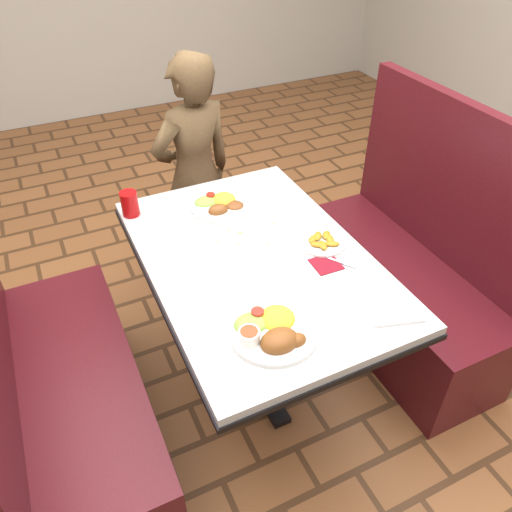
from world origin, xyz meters
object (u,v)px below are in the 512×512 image
object	(u,v)px
booth_bench_left	(66,399)
far_dinner_plate	(220,202)
diner_person	(195,176)
near_dinner_plate	(273,327)
red_tumbler	(130,204)
booth_bench_right	(404,280)
dining_table	(256,275)
plantain_plate	(322,242)

from	to	relation	value
booth_bench_left	far_dinner_plate	size ratio (longest dim) A/B	4.63
diner_person	near_dinner_plate	size ratio (longest dim) A/B	4.42
red_tumbler	booth_bench_right	bearing A→B (deg)	-22.82
diner_person	near_dinner_plate	bearing A→B (deg)	68.59
dining_table	plantain_plate	xyz separation A→B (m)	(0.27, -0.04, 0.11)
diner_person	booth_bench_right	bearing A→B (deg)	117.20
booth_bench_left	diner_person	distance (m)	1.26
booth_bench_right	far_dinner_plate	world-z (taller)	booth_bench_right
diner_person	far_dinner_plate	size ratio (longest dim) A/B	4.92
diner_person	far_dinner_plate	distance (m)	0.52
diner_person	red_tumbler	bearing A→B (deg)	29.94
booth_bench_right	plantain_plate	size ratio (longest dim) A/B	6.56
near_dinner_plate	red_tumbler	size ratio (longest dim) A/B	2.67
dining_table	far_dinner_plate	bearing A→B (deg)	88.88
dining_table	plantain_plate	size ratio (longest dim) A/B	6.63
red_tumbler	near_dinner_plate	bearing A→B (deg)	-75.19
booth_bench_right	plantain_plate	distance (m)	0.69
far_dinner_plate	plantain_plate	distance (m)	0.49
booth_bench_left	booth_bench_right	world-z (taller)	same
booth_bench_left	plantain_plate	size ratio (longest dim) A/B	6.56
diner_person	plantain_plate	distance (m)	0.95
booth_bench_left	far_dinner_plate	xyz separation A→B (m)	(0.81, 0.38, 0.44)
near_dinner_plate	plantain_plate	distance (m)	0.52
booth_bench_left	far_dinner_plate	bearing A→B (deg)	25.08
booth_bench_right	near_dinner_plate	world-z (taller)	booth_bench_right
near_dinner_plate	diner_person	bearing A→B (deg)	81.49
dining_table	booth_bench_right	distance (m)	0.86
dining_table	diner_person	distance (m)	0.88
booth_bench_left	near_dinner_plate	size ratio (longest dim) A/B	4.16
booth_bench_left	red_tumbler	xyz separation A→B (m)	(0.44, 0.49, 0.47)
dining_table	near_dinner_plate	world-z (taller)	near_dinner_plate
booth_bench_left	diner_person	world-z (taller)	diner_person
dining_table	far_dinner_plate	size ratio (longest dim) A/B	4.68
booth_bench_left	plantain_plate	xyz separation A→B (m)	(1.06, -0.04, 0.43)
diner_person	near_dinner_plate	world-z (taller)	diner_person
booth_bench_left	booth_bench_right	size ratio (longest dim) A/B	1.00
booth_bench_left	red_tumbler	bearing A→B (deg)	47.61
dining_table	red_tumbler	size ratio (longest dim) A/B	11.22
dining_table	red_tumbler	distance (m)	0.62
far_dinner_plate	red_tumbler	bearing A→B (deg)	163.38
booth_bench_left	red_tumbler	world-z (taller)	booth_bench_left
booth_bench_right	red_tumbler	distance (m)	1.34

